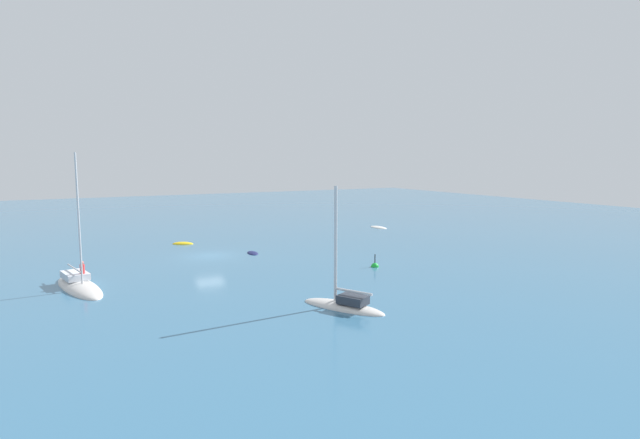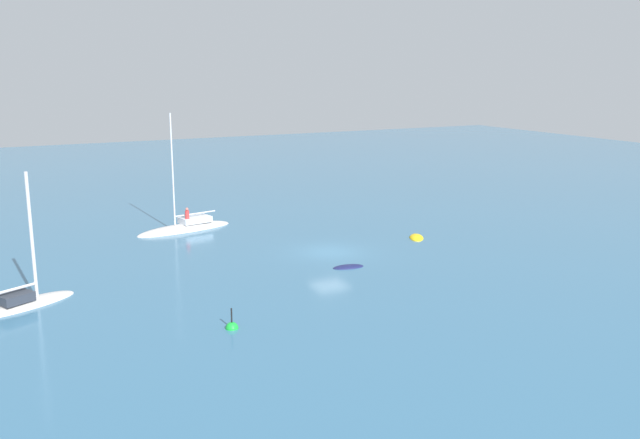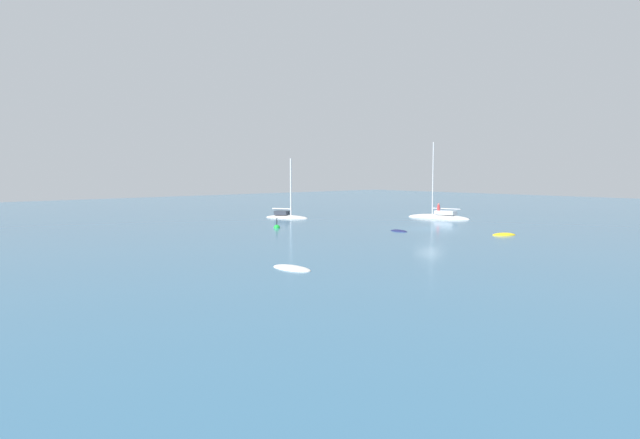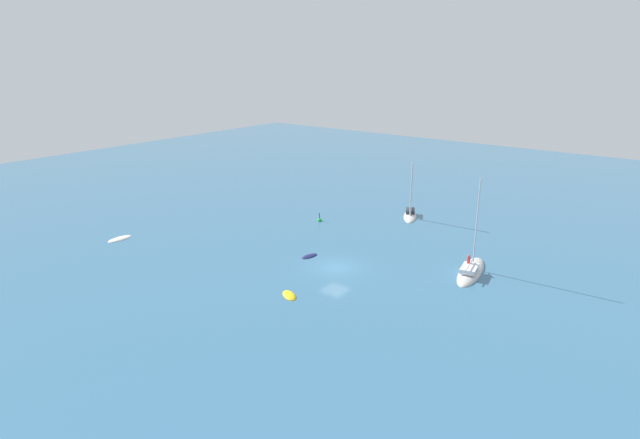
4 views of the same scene
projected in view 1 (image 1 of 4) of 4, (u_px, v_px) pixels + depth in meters
name	position (u px, v px, depth m)	size (l,w,h in m)	color
ground_plane	(210.00, 256.00, 46.26)	(162.47, 162.47, 0.00)	teal
skiff	(183.00, 244.00, 52.73)	(2.41, 2.03, 0.45)	yellow
tender	(378.00, 228.00, 65.20)	(1.45, 3.03, 0.37)	silver
rib	(253.00, 253.00, 47.47)	(1.21, 2.20, 0.31)	#191E4C
sloop	(79.00, 286.00, 34.80)	(3.54, 8.24, 9.73)	silver
yacht	(344.00, 305.00, 30.07)	(3.93, 5.70, 7.61)	silver
channel_buoy	(375.00, 267.00, 41.59)	(0.65, 0.65, 1.37)	green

